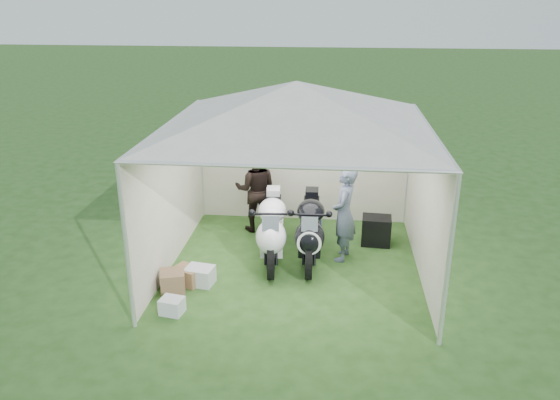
# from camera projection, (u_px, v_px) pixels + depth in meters

# --- Properties ---
(ground) EXTENTS (80.00, 80.00, 0.00)m
(ground) POSITION_uv_depth(u_px,v_px,m) (295.00, 265.00, 9.00)
(ground) COLOR #254818
(ground) RESTS_ON ground
(canopy_tent) EXTENTS (5.66, 5.66, 3.00)m
(canopy_tent) POSITION_uv_depth(u_px,v_px,m) (296.00, 109.00, 8.12)
(canopy_tent) COLOR silver
(canopy_tent) RESTS_ON ground
(motorcycle_white) EXTENTS (0.59, 2.13, 1.05)m
(motorcycle_white) POSITION_uv_depth(u_px,v_px,m) (272.00, 228.00, 8.97)
(motorcycle_white) COLOR black
(motorcycle_white) RESTS_ON ground
(motorcycle_black) EXTENTS (0.50, 2.09, 1.03)m
(motorcycle_black) POSITION_uv_depth(u_px,v_px,m) (310.00, 228.00, 8.96)
(motorcycle_black) COLOR black
(motorcycle_black) RESTS_ON ground
(paddock_stand) EXTENTS (0.39, 0.25, 0.29)m
(paddock_stand) POSITION_uv_depth(u_px,v_px,m) (311.00, 229.00, 10.00)
(paddock_stand) COLOR blue
(paddock_stand) RESTS_ON ground
(person_dark_jacket) EXTENTS (0.81, 0.65, 1.61)m
(person_dark_jacket) POSITION_uv_depth(u_px,v_px,m) (256.00, 189.00, 10.08)
(person_dark_jacket) COLOR black
(person_dark_jacket) RESTS_ON ground
(person_blue_jacket) EXTENTS (0.50, 0.65, 1.61)m
(person_blue_jacket) POSITION_uv_depth(u_px,v_px,m) (344.00, 214.00, 8.95)
(person_blue_jacket) COLOR slate
(person_blue_jacket) RESTS_ON ground
(equipment_box) EXTENTS (0.53, 0.44, 0.51)m
(equipment_box) POSITION_uv_depth(u_px,v_px,m) (376.00, 230.00, 9.68)
(equipment_box) COLOR black
(equipment_box) RESTS_ON ground
(crate_0) EXTENTS (0.46, 0.39, 0.28)m
(crate_0) POSITION_uv_depth(u_px,v_px,m) (200.00, 276.00, 8.36)
(crate_0) COLOR #B7BCC1
(crate_0) RESTS_ON ground
(crate_1) EXTENTS (0.44, 0.44, 0.32)m
(crate_1) POSITION_uv_depth(u_px,v_px,m) (173.00, 281.00, 8.16)
(crate_1) COLOR brown
(crate_1) RESTS_ON ground
(crate_2) EXTENTS (0.35, 0.31, 0.23)m
(crate_2) POSITION_uv_depth(u_px,v_px,m) (172.00, 306.00, 7.59)
(crate_2) COLOR silver
(crate_2) RESTS_ON ground
(crate_3) EXTENTS (0.50, 0.44, 0.27)m
(crate_3) POSITION_uv_depth(u_px,v_px,m) (188.00, 275.00, 8.37)
(crate_3) COLOR brown
(crate_3) RESTS_ON ground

